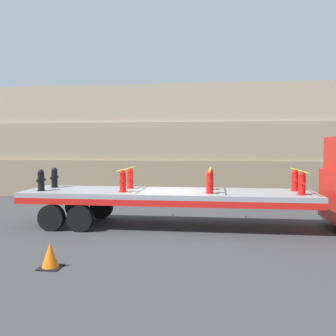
# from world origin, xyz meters

# --- Properties ---
(ground_plane) EXTENTS (120.00, 120.00, 0.00)m
(ground_plane) POSITION_xyz_m (0.00, 0.00, 0.00)
(ground_plane) COLOR #38383A
(rock_cliff) EXTENTS (60.00, 3.30, 5.99)m
(rock_cliff) POSITION_xyz_m (0.00, 8.22, 3.00)
(rock_cliff) COLOR #84755B
(rock_cliff) RESTS_ON ground_plane
(flatbed_trailer) EXTENTS (9.77, 2.53, 1.22)m
(flatbed_trailer) POSITION_xyz_m (-0.56, 0.00, 1.01)
(flatbed_trailer) COLOR gray
(flatbed_trailer) RESTS_ON ground_plane
(fire_hydrant_black_near_0) EXTENTS (0.28, 0.53, 0.73)m
(fire_hydrant_black_near_0) POSITION_xyz_m (-4.29, -0.53, 1.58)
(fire_hydrant_black_near_0) COLOR black
(fire_hydrant_black_near_0) RESTS_ON flatbed_trailer
(fire_hydrant_black_far_0) EXTENTS (0.28, 0.53, 0.73)m
(fire_hydrant_black_far_0) POSITION_xyz_m (-4.29, 0.53, 1.58)
(fire_hydrant_black_far_0) COLOR black
(fire_hydrant_black_far_0) RESTS_ON flatbed_trailer
(fire_hydrant_red_near_1) EXTENTS (0.28, 0.53, 0.73)m
(fire_hydrant_red_near_1) POSITION_xyz_m (-1.43, -0.53, 1.58)
(fire_hydrant_red_near_1) COLOR red
(fire_hydrant_red_near_1) RESTS_ON flatbed_trailer
(fire_hydrant_red_far_1) EXTENTS (0.28, 0.53, 0.73)m
(fire_hydrant_red_far_1) POSITION_xyz_m (-1.43, 0.53, 1.58)
(fire_hydrant_red_far_1) COLOR red
(fire_hydrant_red_far_1) RESTS_ON flatbed_trailer
(fire_hydrant_red_near_2) EXTENTS (0.28, 0.53, 0.73)m
(fire_hydrant_red_near_2) POSITION_xyz_m (1.43, -0.53, 1.58)
(fire_hydrant_red_near_2) COLOR red
(fire_hydrant_red_near_2) RESTS_ON flatbed_trailer
(fire_hydrant_red_far_2) EXTENTS (0.28, 0.53, 0.73)m
(fire_hydrant_red_far_2) POSITION_xyz_m (1.43, 0.53, 1.58)
(fire_hydrant_red_far_2) COLOR red
(fire_hydrant_red_far_2) RESTS_ON flatbed_trailer
(fire_hydrant_red_near_3) EXTENTS (0.28, 0.53, 0.73)m
(fire_hydrant_red_near_3) POSITION_xyz_m (4.29, -0.53, 1.58)
(fire_hydrant_red_near_3) COLOR red
(fire_hydrant_red_near_3) RESTS_ON flatbed_trailer
(fire_hydrant_red_far_3) EXTENTS (0.28, 0.53, 0.73)m
(fire_hydrant_red_far_3) POSITION_xyz_m (4.29, 0.53, 1.58)
(fire_hydrant_red_far_3) COLOR red
(fire_hydrant_red_far_3) RESTS_ON flatbed_trailer
(cargo_strap_rear) EXTENTS (0.05, 2.62, 0.01)m
(cargo_strap_rear) POSITION_xyz_m (-1.43, 0.00, 1.96)
(cargo_strap_rear) COLOR yellow
(cargo_strap_rear) RESTS_ON fire_hydrant_red_near_1
(cargo_strap_middle) EXTENTS (0.05, 2.62, 0.01)m
(cargo_strap_middle) POSITION_xyz_m (1.43, 0.00, 1.96)
(cargo_strap_middle) COLOR yellow
(cargo_strap_middle) RESTS_ON fire_hydrant_red_near_2
(cargo_strap_front) EXTENTS (0.05, 2.62, 0.01)m
(cargo_strap_front) POSITION_xyz_m (4.29, 0.00, 1.96)
(cargo_strap_front) COLOR yellow
(cargo_strap_front) RESTS_ON fire_hydrant_red_near_3
(traffic_cone) EXTENTS (0.49, 0.49, 0.59)m
(traffic_cone) POSITION_xyz_m (-2.06, -4.69, 0.28)
(traffic_cone) COLOR black
(traffic_cone) RESTS_ON ground_plane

